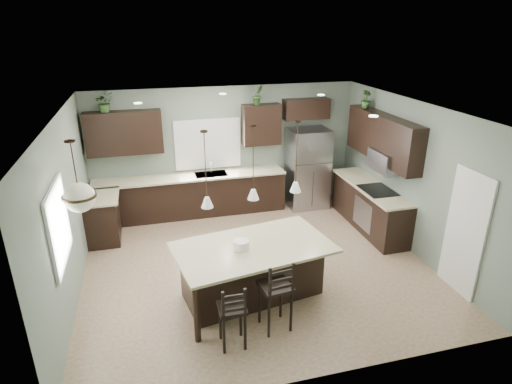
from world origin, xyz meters
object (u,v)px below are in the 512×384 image
object	(u,v)px
refrigerator	(308,168)
serving_dish	(241,245)
bar_stool_center	(275,294)
bar_stool_left	(232,315)
kitchen_island	(253,272)
plant_back_left	(104,102)

from	to	relation	value
refrigerator	serving_dish	size ratio (longest dim) A/B	7.71
bar_stool_center	refrigerator	bearing A→B (deg)	55.97
bar_stool_left	kitchen_island	bearing A→B (deg)	61.59
bar_stool_left	refrigerator	bearing A→B (deg)	58.35
refrigerator	kitchen_island	bearing A→B (deg)	-123.39
kitchen_island	serving_dish	xyz separation A→B (m)	(-0.20, -0.03, 0.53)
serving_dish	bar_stool_center	size ratio (longest dim) A/B	0.21
bar_stool_left	plant_back_left	xyz separation A→B (m)	(-1.62, 4.46, 2.11)
serving_dish	kitchen_island	bearing A→B (deg)	9.71
kitchen_island	bar_stool_center	distance (m)	0.79
serving_dish	bar_stool_left	world-z (taller)	serving_dish
bar_stool_center	plant_back_left	distance (m)	5.24
bar_stool_left	bar_stool_center	bearing A→B (deg)	17.46
kitchen_island	bar_stool_left	xyz separation A→B (m)	(-0.54, -0.97, 0.03)
refrigerator	kitchen_island	xyz separation A→B (m)	(-2.13, -3.23, -0.46)
kitchen_island	serving_dish	size ratio (longest dim) A/B	9.81
plant_back_left	kitchen_island	bearing A→B (deg)	-58.30
serving_dish	plant_back_left	world-z (taller)	plant_back_left
refrigerator	bar_stool_left	size ratio (longest dim) A/B	1.88
kitchen_island	plant_back_left	bearing A→B (deg)	111.99
refrigerator	bar_stool_center	world-z (taller)	refrigerator
bar_stool_left	bar_stool_center	distance (m)	0.69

